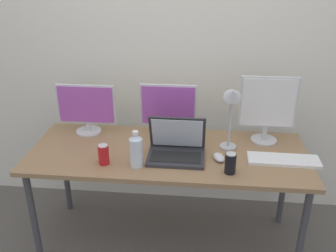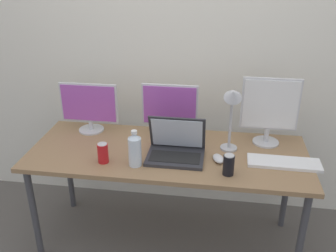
{
  "view_description": "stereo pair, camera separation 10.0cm",
  "coord_description": "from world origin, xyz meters",
  "px_view_note": "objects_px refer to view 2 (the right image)",
  "views": [
    {
      "loc": [
        0.21,
        -2.12,
        1.91
      ],
      "look_at": [
        0.0,
        0.0,
        0.92
      ],
      "focal_mm": 40.0,
      "sensor_mm": 36.0,
      "label": 1
    },
    {
      "loc": [
        0.31,
        -2.1,
        1.91
      ],
      "look_at": [
        0.0,
        0.0,
        0.92
      ],
      "focal_mm": 40.0,
      "sensor_mm": 36.0,
      "label": 2
    }
  ],
  "objects_px": {
    "laptop_silver": "(176,148)",
    "keyboard_main": "(284,163)",
    "monitor_right": "(270,109)",
    "monitor_left": "(89,106)",
    "desk_lamp": "(232,108)",
    "water_bottle": "(135,150)",
    "soda_can_near_keyboard": "(229,165)",
    "work_desk": "(168,159)",
    "monitor_center": "(170,111)",
    "soda_can_by_laptop": "(103,153)",
    "mouse_by_keyboard": "(218,159)"
  },
  "relations": [
    {
      "from": "monitor_center",
      "to": "desk_lamp",
      "type": "bearing_deg",
      "value": -23.09
    },
    {
      "from": "monitor_center",
      "to": "water_bottle",
      "type": "xyz_separation_m",
      "value": [
        -0.15,
        -0.42,
        -0.09
      ]
    },
    {
      "from": "monitor_left",
      "to": "desk_lamp",
      "type": "xyz_separation_m",
      "value": [
        0.98,
        -0.18,
        0.12
      ]
    },
    {
      "from": "laptop_silver",
      "to": "keyboard_main",
      "type": "height_order",
      "value": "laptop_silver"
    },
    {
      "from": "monitor_center",
      "to": "mouse_by_keyboard",
      "type": "height_order",
      "value": "monitor_center"
    },
    {
      "from": "monitor_right",
      "to": "laptop_silver",
      "type": "distance_m",
      "value": 0.66
    },
    {
      "from": "monitor_left",
      "to": "soda_can_by_laptop",
      "type": "relative_size",
      "value": 3.24
    },
    {
      "from": "laptop_silver",
      "to": "mouse_by_keyboard",
      "type": "relative_size",
      "value": 3.32
    },
    {
      "from": "mouse_by_keyboard",
      "to": "monitor_center",
      "type": "bearing_deg",
      "value": 119.82
    },
    {
      "from": "monitor_right",
      "to": "soda_can_near_keyboard",
      "type": "relative_size",
      "value": 3.62
    },
    {
      "from": "monitor_left",
      "to": "keyboard_main",
      "type": "height_order",
      "value": "monitor_left"
    },
    {
      "from": "desk_lamp",
      "to": "monitor_left",
      "type": "bearing_deg",
      "value": 169.56
    },
    {
      "from": "keyboard_main",
      "to": "soda_can_near_keyboard",
      "type": "distance_m",
      "value": 0.38
    },
    {
      "from": "work_desk",
      "to": "desk_lamp",
      "type": "bearing_deg",
      "value": 6.77
    },
    {
      "from": "work_desk",
      "to": "monitor_center",
      "type": "xyz_separation_m",
      "value": [
        -0.02,
        0.22,
        0.25
      ]
    },
    {
      "from": "laptop_silver",
      "to": "soda_can_by_laptop",
      "type": "distance_m",
      "value": 0.45
    },
    {
      "from": "monitor_center",
      "to": "keyboard_main",
      "type": "relative_size",
      "value": 0.87
    },
    {
      "from": "soda_can_near_keyboard",
      "to": "desk_lamp",
      "type": "relative_size",
      "value": 0.28
    },
    {
      "from": "monitor_center",
      "to": "desk_lamp",
      "type": "distance_m",
      "value": 0.46
    },
    {
      "from": "monitor_left",
      "to": "keyboard_main",
      "type": "bearing_deg",
      "value": -12.31
    },
    {
      "from": "laptop_silver",
      "to": "desk_lamp",
      "type": "height_order",
      "value": "desk_lamp"
    },
    {
      "from": "monitor_right",
      "to": "soda_can_near_keyboard",
      "type": "distance_m",
      "value": 0.53
    },
    {
      "from": "mouse_by_keyboard",
      "to": "soda_can_near_keyboard",
      "type": "relative_size",
      "value": 0.85
    },
    {
      "from": "monitor_right",
      "to": "water_bottle",
      "type": "distance_m",
      "value": 0.92
    },
    {
      "from": "monitor_center",
      "to": "monitor_right",
      "type": "height_order",
      "value": "monitor_right"
    },
    {
      "from": "work_desk",
      "to": "keyboard_main",
      "type": "bearing_deg",
      "value": -4.76
    },
    {
      "from": "keyboard_main",
      "to": "water_bottle",
      "type": "height_order",
      "value": "water_bottle"
    },
    {
      "from": "desk_lamp",
      "to": "monitor_center",
      "type": "bearing_deg",
      "value": 156.91
    },
    {
      "from": "work_desk",
      "to": "monitor_left",
      "type": "distance_m",
      "value": 0.68
    },
    {
      "from": "keyboard_main",
      "to": "desk_lamp",
      "type": "height_order",
      "value": "desk_lamp"
    },
    {
      "from": "work_desk",
      "to": "soda_can_by_laptop",
      "type": "xyz_separation_m",
      "value": [
        -0.37,
        -0.19,
        0.12
      ]
    },
    {
      "from": "work_desk",
      "to": "monitor_center",
      "type": "relative_size",
      "value": 4.72
    },
    {
      "from": "keyboard_main",
      "to": "water_bottle",
      "type": "bearing_deg",
      "value": -170.1
    },
    {
      "from": "laptop_silver",
      "to": "soda_can_near_keyboard",
      "type": "height_order",
      "value": "laptop_silver"
    },
    {
      "from": "monitor_right",
      "to": "mouse_by_keyboard",
      "type": "xyz_separation_m",
      "value": [
        -0.31,
        -0.29,
        -0.23
      ]
    },
    {
      "from": "work_desk",
      "to": "soda_can_by_laptop",
      "type": "bearing_deg",
      "value": -152.57
    },
    {
      "from": "monitor_left",
      "to": "monitor_right",
      "type": "height_order",
      "value": "monitor_right"
    },
    {
      "from": "monitor_right",
      "to": "laptop_silver",
      "type": "xyz_separation_m",
      "value": [
        -0.58,
        -0.27,
        -0.19
      ]
    },
    {
      "from": "monitor_left",
      "to": "soda_can_by_laptop",
      "type": "bearing_deg",
      "value": -62.14
    },
    {
      "from": "keyboard_main",
      "to": "mouse_by_keyboard",
      "type": "height_order",
      "value": "mouse_by_keyboard"
    },
    {
      "from": "monitor_right",
      "to": "water_bottle",
      "type": "height_order",
      "value": "monitor_right"
    },
    {
      "from": "laptop_silver",
      "to": "keyboard_main",
      "type": "bearing_deg",
      "value": -0.24
    },
    {
      "from": "monitor_left",
      "to": "desk_lamp",
      "type": "bearing_deg",
      "value": -10.44
    },
    {
      "from": "laptop_silver",
      "to": "soda_can_near_keyboard",
      "type": "bearing_deg",
      "value": -26.89
    },
    {
      "from": "desk_lamp",
      "to": "laptop_silver",
      "type": "bearing_deg",
      "value": -162.59
    },
    {
      "from": "monitor_center",
      "to": "monitor_right",
      "type": "distance_m",
      "value": 0.66
    },
    {
      "from": "soda_can_by_laptop",
      "to": "monitor_center",
      "type": "bearing_deg",
      "value": 49.66
    },
    {
      "from": "water_bottle",
      "to": "desk_lamp",
      "type": "distance_m",
      "value": 0.64
    },
    {
      "from": "laptop_silver",
      "to": "soda_can_near_keyboard",
      "type": "xyz_separation_m",
      "value": [
        0.33,
        -0.17,
        0.0
      ]
    },
    {
      "from": "work_desk",
      "to": "water_bottle",
      "type": "height_order",
      "value": "water_bottle"
    }
  ]
}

